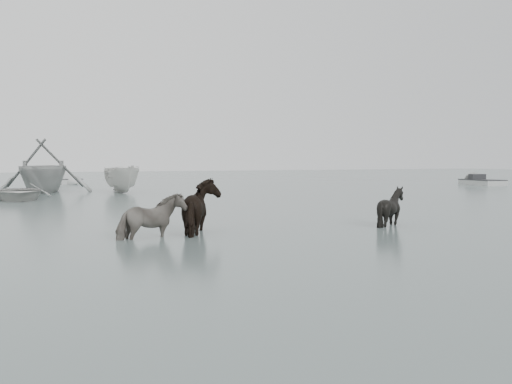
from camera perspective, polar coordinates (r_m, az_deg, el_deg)
ground at (r=13.45m, az=7.88°, el=-4.54°), size 140.00×140.00×0.00m
pony_pinto at (r=13.39m, az=-10.49°, el=-1.66°), size 1.77×1.23×1.37m
pony_dark at (r=14.25m, az=-5.17°, el=-0.60°), size 1.54×1.78×1.72m
pony_black at (r=16.12m, az=13.35°, el=-0.90°), size 1.39×1.29×1.34m
rowboat_lead at (r=27.62m, az=-22.69°, el=0.19°), size 3.02×4.21×0.87m
rowboat_trail at (r=32.83m, az=-20.47°, el=2.60°), size 6.12×6.72×3.04m
boat_small at (r=31.58m, az=-13.27°, el=1.40°), size 1.81×4.25×1.61m
skiff_port at (r=42.62m, az=21.68°, el=1.16°), size 1.95×4.41×0.75m
skiff_mid at (r=44.23m, az=-18.99°, el=1.29°), size 3.44×5.92×0.75m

